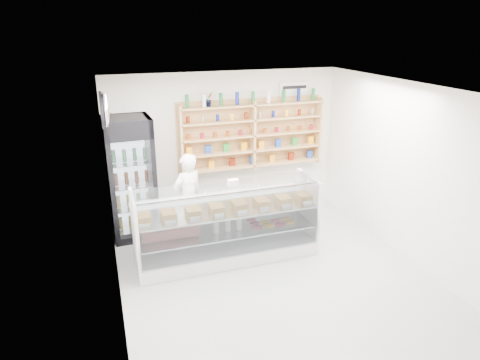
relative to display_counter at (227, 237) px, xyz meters
name	(u,v)px	position (x,y,z in m)	size (l,w,h in m)	color
room	(276,190)	(0.52, -0.76, 1.05)	(5.00, 5.00, 5.00)	#A9AAAE
display_counter	(227,237)	(0.00, 0.00, 0.00)	(2.90, 0.87, 1.26)	white
shop_worker	(188,198)	(-0.45, 0.79, 0.44)	(0.58, 0.38, 1.59)	white
drinks_cooler	(131,178)	(-1.33, 1.28, 0.73)	(0.81, 0.79, 2.16)	black
wall_shelving	(253,135)	(1.02, 1.58, 1.24)	(2.84, 0.28, 1.33)	tan
potted_plant	(209,99)	(0.17, 1.58, 1.98)	(0.14, 0.12, 0.26)	#1E6626
security_mirror	(105,110)	(-1.65, 0.44, 2.10)	(0.15, 0.50, 0.50)	silver
wall_sign	(294,87)	(1.92, 1.71, 2.10)	(0.62, 0.03, 0.20)	white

